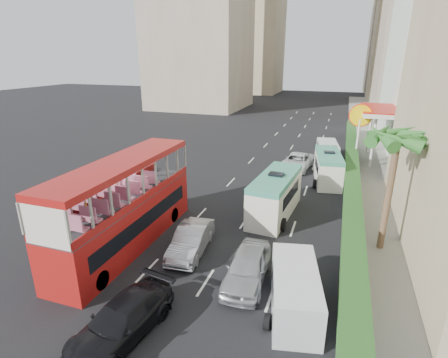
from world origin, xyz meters
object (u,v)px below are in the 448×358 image
at_px(car_silver_lane_a, 191,252).
at_px(minibus_near, 275,195).
at_px(car_silver_lane_b, 247,281).
at_px(panel_van_near, 295,291).
at_px(car_black, 124,335).
at_px(minibus_far, 328,167).
at_px(shell_station, 393,136).
at_px(van_asset, 296,169).
at_px(panel_van_far, 327,151).
at_px(palm_tree, 389,195).
at_px(double_decker_bus, 125,204).

xyz_separation_m(car_silver_lane_a, minibus_near, (3.45, 6.35, 1.43)).
distance_m(car_silver_lane_b, minibus_near, 8.08).
bearing_deg(panel_van_near, car_silver_lane_a, 142.83).
height_order(car_black, minibus_far, minibus_far).
distance_m(car_silver_lane_b, shell_station, 25.82).
bearing_deg(car_black, shell_station, 75.68).
xyz_separation_m(car_silver_lane_a, van_asset, (3.49, 17.26, 0.00)).
bearing_deg(minibus_near, car_silver_lane_a, -113.57).
height_order(minibus_far, panel_van_near, minibus_far).
bearing_deg(car_silver_lane_b, panel_van_far, 81.55).
distance_m(minibus_near, palm_tree, 7.36).
height_order(double_decker_bus, panel_van_near, double_decker_bus).
height_order(double_decker_bus, car_silver_lane_a, double_decker_bus).
xyz_separation_m(car_black, minibus_far, (6.47, 21.07, 1.28)).
distance_m(double_decker_bus, car_silver_lane_b, 7.98).
distance_m(double_decker_bus, shell_station, 28.02).
bearing_deg(van_asset, panel_van_near, -75.09).
relative_size(car_black, shell_station, 0.62).
xyz_separation_m(car_silver_lane_a, panel_van_near, (6.10, -2.89, 0.94)).
bearing_deg(panel_van_far, van_asset, -130.66).
bearing_deg(car_silver_lane_b, panel_van_near, -30.54).
bearing_deg(shell_station, double_decker_bus, -124.82).
bearing_deg(van_asset, minibus_near, -82.67).
relative_size(car_silver_lane_b, minibus_near, 0.72).
xyz_separation_m(double_decker_bus, minibus_far, (10.27, 14.89, -1.25)).
relative_size(car_black, minibus_far, 0.86).
bearing_deg(palm_tree, panel_van_far, 102.55).
distance_m(panel_van_near, shell_station, 26.29).
bearing_deg(car_silver_lane_a, palm_tree, 14.20).
height_order(car_black, panel_van_far, panel_van_far).
relative_size(palm_tree, shell_station, 0.80).
bearing_deg(panel_van_near, minibus_near, 94.18).
bearing_deg(panel_van_near, double_decker_bus, 154.00).
height_order(double_decker_bus, palm_tree, palm_tree).
relative_size(car_silver_lane_a, car_silver_lane_b, 0.97).
relative_size(minibus_far, shell_station, 0.72).
distance_m(double_decker_bus, minibus_near, 9.96).
bearing_deg(van_asset, car_black, -90.80).
bearing_deg(car_silver_lane_a, van_asset, 72.88).
bearing_deg(shell_station, panel_van_far, -168.07).
relative_size(minibus_far, panel_van_near, 1.23).
height_order(minibus_near, minibus_far, minibus_near).
height_order(car_black, van_asset, van_asset).
bearing_deg(car_black, panel_van_far, 86.11).
distance_m(car_silver_lane_a, minibus_far, 15.93).
xyz_separation_m(minibus_near, minibus_far, (3.01, 8.15, -0.14)).
bearing_deg(double_decker_bus, van_asset, 67.53).
height_order(car_silver_lane_b, car_black, car_silver_lane_b).
xyz_separation_m(car_black, minibus_near, (3.45, 12.92, 1.43)).
distance_m(car_silver_lane_a, minibus_near, 7.37).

